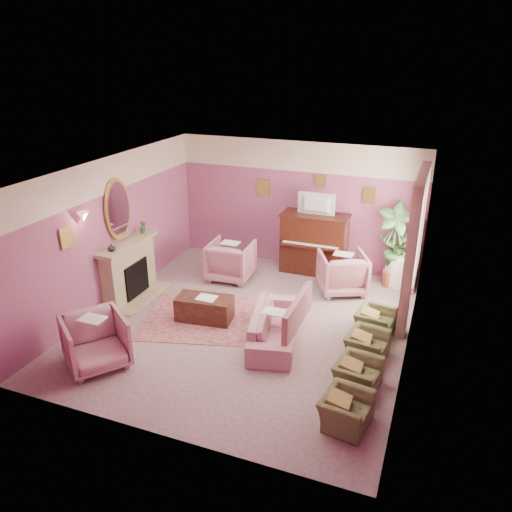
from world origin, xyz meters
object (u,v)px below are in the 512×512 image
(floral_armchair_front, at_px, (95,339))
(olive_chair_c, at_px, (367,342))
(piano, at_px, (314,244))
(floral_armchair_right, at_px, (342,271))
(olive_chair_d, at_px, (375,318))
(television, at_px, (316,203))
(olive_chair_b, at_px, (358,371))
(side_table, at_px, (398,270))
(coffee_table, at_px, (205,309))
(olive_chair_a, at_px, (346,406))
(sofa, at_px, (274,320))
(floral_armchair_left, at_px, (231,259))

(floral_armchair_front, distance_m, olive_chair_c, 4.24)
(piano, relative_size, floral_armchair_right, 1.52)
(olive_chair_d, bearing_deg, olive_chair_c, -90.00)
(television, bearing_deg, floral_armchair_right, -41.62)
(floral_armchair_front, xyz_separation_m, olive_chair_d, (3.88, 2.52, -0.17))
(floral_armchair_right, bearing_deg, olive_chair_c, -68.38)
(piano, distance_m, olive_chair_b, 4.18)
(side_table, bearing_deg, floral_armchair_right, -144.81)
(coffee_table, height_order, floral_armchair_right, floral_armchair_right)
(olive_chair_b, height_order, olive_chair_c, same)
(television, bearing_deg, floral_armchair_front, -115.36)
(olive_chair_a, height_order, olive_chair_b, same)
(floral_armchair_right, height_order, olive_chair_a, floral_armchair_right)
(olive_chair_b, height_order, olive_chair_d, same)
(piano, relative_size, side_table, 2.00)
(coffee_table, relative_size, olive_chair_a, 1.46)
(floral_armchair_front, bearing_deg, piano, 64.87)
(piano, relative_size, floral_armchair_front, 1.52)
(piano, bearing_deg, olive_chair_d, -52.23)
(piano, height_order, coffee_table, piano)
(floral_armchair_right, relative_size, olive_chair_c, 1.35)
(coffee_table, xyz_separation_m, olive_chair_d, (2.96, 0.64, 0.07))
(sofa, distance_m, side_table, 3.40)
(piano, xyz_separation_m, olive_chair_b, (1.68, -3.81, -0.35))
(piano, xyz_separation_m, floral_armchair_right, (0.80, -0.76, -0.19))
(olive_chair_d, bearing_deg, olive_chair_b, -90.00)
(olive_chair_d, bearing_deg, side_table, 86.41)
(coffee_table, distance_m, side_table, 4.16)
(sofa, bearing_deg, olive_chair_b, -27.74)
(olive_chair_c, bearing_deg, floral_armchair_left, 148.40)
(floral_armchair_right, bearing_deg, floral_armchair_left, -174.16)
(coffee_table, distance_m, olive_chair_c, 2.97)
(olive_chair_a, height_order, olive_chair_c, same)
(sofa, xyz_separation_m, olive_chair_c, (1.56, 0.00, -0.08))
(floral_armchair_right, bearing_deg, floral_armchair_front, -127.33)
(floral_armchair_front, height_order, olive_chair_c, floral_armchair_front)
(piano, bearing_deg, olive_chair_a, -70.03)
(floral_armchair_left, height_order, olive_chair_d, floral_armchair_left)
(television, distance_m, coffee_table, 3.34)
(olive_chair_c, bearing_deg, olive_chair_d, 90.00)
(olive_chair_b, distance_m, side_table, 3.77)
(coffee_table, relative_size, floral_armchair_left, 1.08)
(piano, distance_m, coffee_table, 3.12)
(olive_chair_d, bearing_deg, coffee_table, -167.86)
(television, bearing_deg, coffee_table, -114.89)
(olive_chair_b, bearing_deg, olive_chair_a, -90.00)
(television, xyz_separation_m, sofa, (0.12, -2.94, -1.22))
(piano, xyz_separation_m, floral_armchair_front, (-2.20, -4.69, -0.19))
(olive_chair_d, xyz_separation_m, side_table, (0.13, 2.13, 0.05))
(side_table, bearing_deg, sofa, -119.81)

